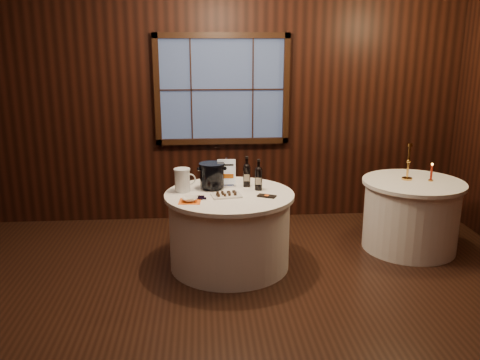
{
  "coord_description": "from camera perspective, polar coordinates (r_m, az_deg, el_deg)",
  "views": [
    {
      "loc": [
        -0.26,
        -3.78,
        2.21
      ],
      "look_at": [
        0.1,
        0.9,
        0.93
      ],
      "focal_mm": 38.0,
      "sensor_mm": 36.0,
      "label": 1
    }
  ],
  "objects": [
    {
      "name": "chocolate_plate",
      "position": [
        4.9,
        -1.54,
        -1.66
      ],
      "size": [
        0.31,
        0.23,
        0.04
      ],
      "rotation": [
        0.0,
        0.0,
        0.16
      ],
      "color": "white",
      "rests_on": "main_table"
    },
    {
      "name": "back_wall",
      "position": [
        6.31,
        -2.02,
        9.18
      ],
      "size": [
        6.0,
        0.1,
        3.0
      ],
      "color": "black",
      "rests_on": "ground"
    },
    {
      "name": "red_candle",
      "position": [
        5.79,
        20.68,
        0.64
      ],
      "size": [
        0.05,
        0.05,
        0.2
      ],
      "color": "gold",
      "rests_on": "side_table"
    },
    {
      "name": "port_bottle_right",
      "position": [
        5.08,
        2.09,
        0.36
      ],
      "size": [
        0.08,
        0.08,
        0.32
      ],
      "rotation": [
        0.0,
        0.0,
        -0.15
      ],
      "color": "black",
      "rests_on": "main_table"
    },
    {
      "name": "orange_napkin",
      "position": [
        4.77,
        -5.64,
        -2.39
      ],
      "size": [
        0.22,
        0.22,
        0.0
      ],
      "primitive_type": "cube",
      "rotation": [
        0.0,
        0.0,
        -0.08
      ],
      "color": "orange",
      "rests_on": "main_table"
    },
    {
      "name": "ice_bucket",
      "position": [
        5.12,
        -3.16,
        0.53
      ],
      "size": [
        0.26,
        0.26,
        0.27
      ],
      "color": "black",
      "rests_on": "main_table"
    },
    {
      "name": "port_bottle_left",
      "position": [
        5.2,
        0.77,
        0.73
      ],
      "size": [
        0.08,
        0.08,
        0.32
      ],
      "rotation": [
        0.0,
        0.0,
        -0.1
      ],
      "color": "black",
      "rests_on": "main_table"
    },
    {
      "name": "brass_candlestick",
      "position": [
        5.75,
        18.34,
        1.43
      ],
      "size": [
        0.11,
        0.11,
        0.4
      ],
      "color": "gold",
      "rests_on": "side_table"
    },
    {
      "name": "sign_stand",
      "position": [
        5.21,
        -1.53,
        0.34
      ],
      "size": [
        0.19,
        0.09,
        0.3
      ],
      "rotation": [
        0.0,
        0.0,
        -0.04
      ],
      "color": "silver",
      "rests_on": "main_table"
    },
    {
      "name": "side_table",
      "position": [
        5.86,
        18.62,
        -3.71
      ],
      "size": [
        1.08,
        1.08,
        0.77
      ],
      "color": "white",
      "rests_on": "ground"
    },
    {
      "name": "glass_pitcher",
      "position": [
        5.06,
        -6.48,
        0.01
      ],
      "size": [
        0.22,
        0.16,
        0.23
      ],
      "rotation": [
        0.0,
        0.0,
        0.14
      ],
      "color": "white",
      "rests_on": "main_table"
    },
    {
      "name": "chocolate_box",
      "position": [
        4.89,
        3.01,
        -1.81
      ],
      "size": [
        0.19,
        0.15,
        0.01
      ],
      "primitive_type": "cube",
      "rotation": [
        0.0,
        0.0,
        -0.45
      ],
      "color": "black",
      "rests_on": "main_table"
    },
    {
      "name": "main_table",
      "position": [
        5.13,
        -1.18,
        -5.59
      ],
      "size": [
        1.28,
        1.28,
        0.77
      ],
      "color": "white",
      "rests_on": "ground"
    },
    {
      "name": "ground",
      "position": [
        4.39,
        -0.39,
        -14.99
      ],
      "size": [
        6.0,
        6.0,
        0.0
      ],
      "primitive_type": "plane",
      "color": "black",
      "rests_on": "ground"
    },
    {
      "name": "cracker_bowl",
      "position": [
        4.76,
        -5.65,
        -2.16
      ],
      "size": [
        0.15,
        0.15,
        0.04
      ],
      "primitive_type": "imported",
      "rotation": [
        0.0,
        0.0,
        -0.02
      ],
      "color": "white",
      "rests_on": "orange_napkin"
    },
    {
      "name": "grape_bunch",
      "position": [
        4.83,
        -4.37,
        -1.93
      ],
      "size": [
        0.15,
        0.08,
        0.04
      ],
      "rotation": [
        0.0,
        0.0,
        -0.28
      ],
      "color": "black",
      "rests_on": "main_table"
    }
  ]
}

